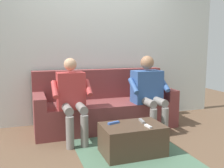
# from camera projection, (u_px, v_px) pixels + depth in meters

# --- Properties ---
(ground_plane) EXTENTS (8.00, 8.00, 0.00)m
(ground_plane) POSITION_uv_depth(u_px,v_px,m) (121.00, 142.00, 3.30)
(ground_plane) COLOR brown
(back_wall) EXTENTS (4.45, 0.06, 2.59)m
(back_wall) POSITION_uv_depth(u_px,v_px,m) (97.00, 43.00, 4.21)
(back_wall) COLOR silver
(back_wall) RESTS_ON ground
(couch) EXTENTS (2.13, 0.79, 0.88)m
(couch) POSITION_uv_depth(u_px,v_px,m) (104.00, 107.00, 3.96)
(couch) COLOR brown
(couch) RESTS_ON ground
(coffee_table) EXTENTS (0.71, 0.47, 0.35)m
(coffee_table) POSITION_uv_depth(u_px,v_px,m) (132.00, 139.00, 2.94)
(coffee_table) COLOR #4C3828
(coffee_table) RESTS_ON ground
(person_left_seated) EXTENTS (0.58, 0.59, 1.11)m
(person_left_seated) POSITION_uv_depth(u_px,v_px,m) (149.00, 89.00, 3.74)
(person_left_seated) COLOR #335693
(person_left_seated) RESTS_ON ground
(person_right_seated) EXTENTS (0.52, 0.57, 1.09)m
(person_right_seated) POSITION_uv_depth(u_px,v_px,m) (72.00, 95.00, 3.35)
(person_right_seated) COLOR #B23838
(person_right_seated) RESTS_ON ground
(remote_gray) EXTENTS (0.05, 0.15, 0.03)m
(remote_gray) POSITION_uv_depth(u_px,v_px,m) (142.00, 121.00, 3.02)
(remote_gray) COLOR gray
(remote_gray) RESTS_ON coffee_table
(remote_white) EXTENTS (0.04, 0.12, 0.02)m
(remote_white) POSITION_uv_depth(u_px,v_px,m) (148.00, 126.00, 2.83)
(remote_white) COLOR white
(remote_white) RESTS_ON coffee_table
(remote_blue) EXTENTS (0.15, 0.07, 0.02)m
(remote_blue) POSITION_uv_depth(u_px,v_px,m) (114.00, 123.00, 2.95)
(remote_blue) COLOR #3860B7
(remote_blue) RESTS_ON coffee_table
(floor_rug) EXTENTS (1.23, 1.56, 0.01)m
(floor_rug) POSITION_uv_depth(u_px,v_px,m) (128.00, 149.00, 3.09)
(floor_rug) COLOR #4C7056
(floor_rug) RESTS_ON ground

